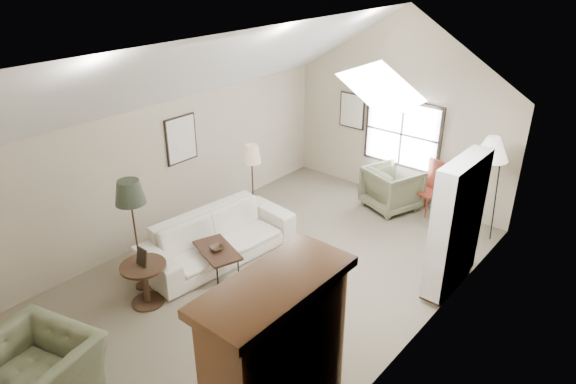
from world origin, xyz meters
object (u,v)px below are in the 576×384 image
Objects in this scene: armchair_far at (392,188)px; side_table at (146,284)px; side_chair at (428,188)px; coffee_table at (218,261)px; sofa at (218,237)px; armchair_near at (38,373)px; armoire at (276,372)px.

side_table is at bearing 95.70° from armchair_far.
side_chair is (1.93, 5.46, 0.21)m from side_table.
side_table reaches higher than coffee_table.
sofa is 0.54m from coffee_table.
side_chair is at bearing 64.63° from armchair_near.
side_chair reaches higher than side_table.
armoire is at bearing -11.40° from side_table.
coffee_table is (0.37, -0.36, -0.17)m from sofa.
sofa is 2.46× the size of side_chair.
armchair_near is at bearing 103.97° from armchair_far.
sofa reaches higher than side_table.
armoire reaches higher than armchair_far.
side_chair is at bearing -137.76° from armchair_far.
coffee_table is (-2.92, 1.88, -0.87)m from armoire.
armchair_far reaches higher than coffee_table.
armoire reaches higher than coffee_table.
armoire is 2.41× the size of coffee_table.
side_table is at bearing -91.23° from side_chair.
side_chair is at bearing 70.57° from side_table.
armchair_far is 1.44× the size of side_table.
armoire reaches higher than armchair_near.
coffee_table is at bearing 77.90° from side_table.
sofa is 1.60m from side_table.
armchair_near is at bearing -82.08° from side_chair.
armoire is 3.21× the size of side_table.
armchair_far is at bearing -14.71° from sofa.
armchair_near is 3.20m from coffee_table.
armoire is 6.17m from armchair_far.
sofa is at bearing -99.50° from side_chair.
side_table is (-0.27, -1.24, 0.11)m from coffee_table.
armchair_far reaches higher than side_table.
armchair_near is at bearing -84.29° from coffee_table.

